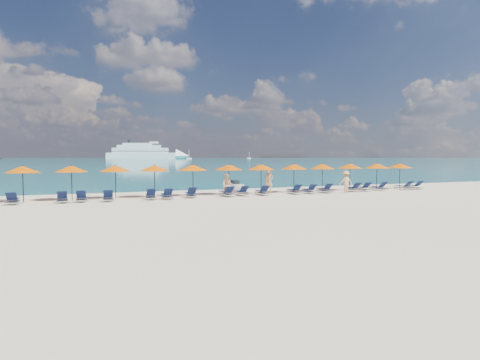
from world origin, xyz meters
name	(u,v)px	position (x,y,z in m)	size (l,w,h in m)	color
ground	(258,202)	(0.00, 0.00, 0.00)	(1400.00, 1400.00, 0.00)	beige
sea	(90,159)	(0.00, 660.00, 0.01)	(1600.00, 1300.00, 0.01)	#1FA9B2
cruise_ship	(149,153)	(77.92, 561.63, 8.47)	(116.59, 55.61, 32.55)	white
sailboat_near	(189,158)	(113.52, 469.76, 1.28)	(6.79, 2.26, 12.46)	white
sailboat_far	(249,158)	(246.47, 591.83, 1.12)	(5.97, 1.99, 10.95)	white
jetski	(234,186)	(1.57, 8.47, 0.34)	(0.95, 2.36, 0.83)	silver
beachgoer_a	(269,181)	(3.13, 4.98, 0.94)	(0.68, 0.45, 1.88)	#DFA772
beachgoer_b	(227,185)	(-0.59, 3.94, 0.80)	(0.77, 0.45, 1.59)	#DFA772
beachgoer_c	(346,182)	(9.04, 3.48, 0.85)	(1.10, 0.51, 1.70)	#DFA772
umbrella_1	(23,169)	(-13.43, 5.11, 2.02)	(2.10, 2.10, 2.28)	black
umbrella_2	(71,169)	(-10.69, 5.33, 2.02)	(2.10, 2.10, 2.28)	black
umbrella_3	(115,168)	(-8.00, 5.30, 2.02)	(2.10, 2.10, 2.28)	black
umbrella_4	(154,168)	(-5.44, 5.18, 2.02)	(2.10, 2.10, 2.28)	black
umbrella_5	(193,168)	(-2.72, 5.23, 2.02)	(2.10, 2.10, 2.28)	black
umbrella_6	(229,167)	(0.04, 5.37, 2.02)	(2.10, 2.10, 2.28)	black
umbrella_7	(261,167)	(2.57, 5.18, 2.02)	(2.10, 2.10, 2.28)	black
umbrella_8	(294,167)	(5.44, 5.26, 2.02)	(2.10, 2.10, 2.28)	black
umbrella_9	(322,166)	(8.08, 5.31, 2.02)	(2.10, 2.10, 2.28)	black
umbrella_10	(350,166)	(10.80, 5.34, 2.02)	(2.10, 2.10, 2.28)	black
umbrella_11	(377,166)	(13.40, 5.13, 2.02)	(2.10, 2.10, 2.28)	black
umbrella_12	(400,166)	(15.94, 5.17, 2.02)	(2.10, 2.10, 2.28)	black
lounger_2	(13,200)	(-13.88, 4.20, 0.24)	(0.64, 1.71, 0.66)	silver
lounger_3	(62,199)	(-11.20, 4.01, 0.24)	(0.66, 1.71, 0.66)	silver
lounger_4	(81,198)	(-10.12, 4.12, 0.24)	(0.66, 1.71, 0.66)	silver
lounger_5	(108,197)	(-8.57, 3.89, 0.24)	(0.68, 1.72, 0.66)	silver
lounger_6	(151,196)	(-5.92, 3.93, 0.24)	(0.75, 1.74, 0.66)	silver
lounger_7	(167,195)	(-4.87, 3.87, 0.24)	(0.64, 1.71, 0.66)	silver
lounger_8	(191,194)	(-3.16, 4.19, 0.24)	(0.75, 1.74, 0.66)	silver
lounger_9	(227,193)	(-0.63, 3.98, 0.24)	(0.73, 1.74, 0.66)	silver
lounger_10	(241,192)	(0.56, 4.13, 0.24)	(0.64, 1.71, 0.66)	silver
lounger_11	(262,192)	(2.13, 3.99, 0.24)	(0.75, 1.74, 0.66)	silver
lounger_12	(294,191)	(4.77, 4.00, 0.24)	(0.72, 1.73, 0.66)	silver
lounger_13	(309,190)	(5.93, 3.82, 0.24)	(0.68, 1.72, 0.66)	silver
lounger_14	(325,190)	(7.43, 3.96, 0.24)	(0.69, 1.72, 0.66)	silver
lounger_15	(353,189)	(10.18, 4.11, 0.24)	(0.70, 1.73, 0.66)	silver
lounger_16	(363,188)	(11.21, 4.14, 0.24)	(0.75, 1.74, 0.66)	silver
lounger_17	(379,188)	(12.81, 4.18, 0.24)	(0.69, 1.73, 0.66)	silver
lounger_18	(404,187)	(15.49, 4.16, 0.24)	(0.73, 1.74, 0.66)	silver
lounger_19	(414,186)	(16.57, 4.11, 0.24)	(0.69, 1.72, 0.66)	silver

